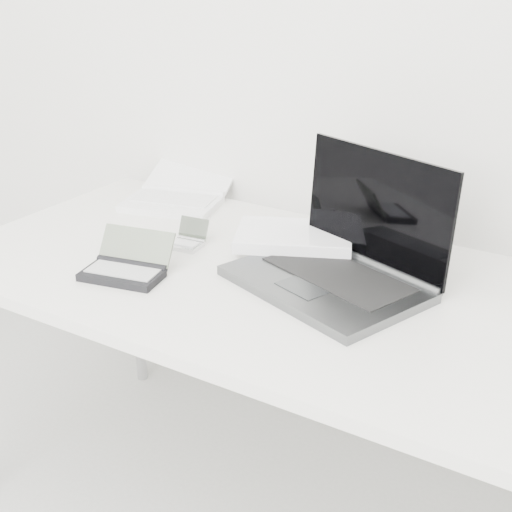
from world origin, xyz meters
The scene contains 5 objects.
desk centered at (0.00, 1.55, 0.68)m, with size 1.60×0.80×0.73m.
laptop_large centered at (0.09, 1.63, 0.78)m, with size 0.58×0.50×0.29m.
netbook_open_white centered at (-0.51, 1.85, 0.75)m, with size 0.35×0.40×0.07m.
pda_silver centered at (-0.28, 1.59, 0.74)m, with size 0.09×0.10×0.06m.
palmtop_charcoal centered at (-0.30, 1.38, 0.75)m, with size 0.21×0.19×0.09m.
Camera 1 is at (0.74, 0.26, 1.43)m, focal length 50.00 mm.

